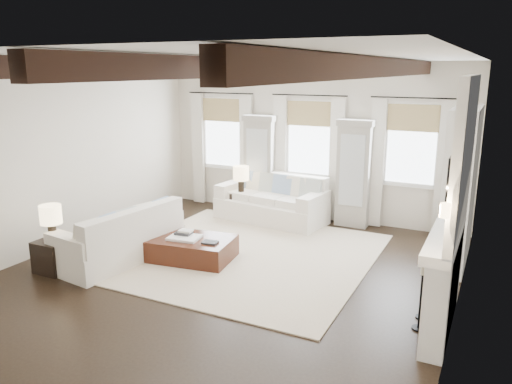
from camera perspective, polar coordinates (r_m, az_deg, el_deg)
The scene contains 16 objects.
ground at distance 7.58m, azimuth -4.20°, elevation -9.96°, with size 7.50×7.50×0.00m, color black.
room_shell at distance 7.50m, azimuth 3.99°, elevation 4.85°, with size 6.54×7.54×3.22m.
area_rug at distance 8.51m, azimuth -1.23°, elevation -7.14°, with size 4.09×4.15×0.02m, color beige.
sofa_back at distance 10.32m, azimuth 1.94°, elevation -1.11°, with size 2.35×1.29×0.96m.
sofa_left at distance 8.44m, azimuth -15.01°, elevation -5.21°, with size 1.22×2.22×0.91m.
ottoman at distance 8.33m, azimuth -7.63°, elevation -6.43°, with size 1.42×0.89×0.37m, color black.
tray at distance 8.24m, azimuth -8.17°, elevation -5.17°, with size 0.50×0.38×0.04m, color white.
book_lower at distance 8.33m, azimuth -8.27°, elevation -4.65°, with size 0.26×0.20×0.04m, color #262628.
book_upper at distance 8.32m, azimuth -8.04°, elevation -4.42°, with size 0.22×0.17×0.03m, color beige.
book_loose at distance 7.98m, azimuth -5.27°, elevation -5.76°, with size 0.24×0.18×0.03m, color #262628.
side_table_front at distance 8.39m, azimuth -22.01°, elevation -6.76°, with size 0.50×0.50×0.50m, color black.
lamp_front at distance 8.20m, azimuth -22.40°, elevation -2.62°, with size 0.33×0.33×0.56m.
side_table_back at distance 10.48m, azimuth -1.70°, elevation -1.54°, with size 0.36×0.36×0.55m, color black.
lamp_back at distance 10.33m, azimuth -1.72°, elevation 1.98°, with size 0.33×0.33×0.56m.
candlestick_near at distance 6.42m, azimuth 18.29°, elevation -12.01°, with size 0.16×0.16×0.81m.
candlestick_far at distance 6.69m, azimuth 18.69°, elevation -10.85°, with size 0.17×0.17×0.84m.
Camera 1 is at (3.57, -5.95, 3.07)m, focal length 35.00 mm.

